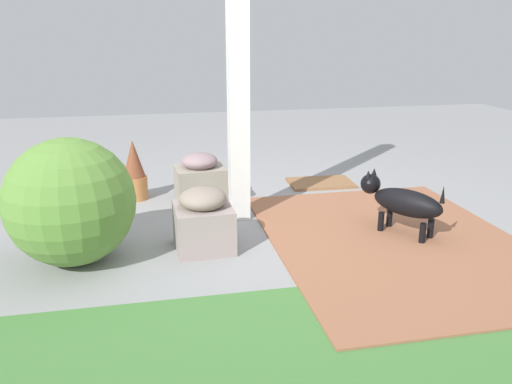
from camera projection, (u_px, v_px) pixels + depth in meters
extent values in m
plane|color=gray|center=(270.00, 227.00, 4.08)|extent=(12.00, 12.00, 0.00)
cube|color=#955E42|center=(395.00, 241.00, 3.79)|extent=(1.80, 2.40, 0.02)
cube|color=white|center=(238.00, 58.00, 3.91)|extent=(0.16, 0.16, 2.58)
cube|color=gray|center=(200.00, 185.00, 4.60)|extent=(0.45, 0.38, 0.33)
ellipsoid|color=gray|center=(200.00, 161.00, 4.53)|extent=(0.32, 0.32, 0.14)
cube|color=gray|center=(204.00, 228.00, 3.65)|extent=(0.42, 0.43, 0.32)
ellipsoid|color=gray|center=(203.00, 199.00, 3.58)|extent=(0.34, 0.34, 0.15)
sphere|color=#5B8A38|center=(70.00, 202.00, 3.36)|extent=(0.85, 0.85, 0.85)
cylinder|color=#BA723E|center=(135.00, 188.00, 4.74)|extent=(0.22, 0.22, 0.21)
cone|color=brown|center=(133.00, 159.00, 4.65)|extent=(0.20, 0.20, 0.34)
ellipsoid|color=black|center=(407.00, 203.00, 3.83)|extent=(0.46, 0.56, 0.20)
sphere|color=black|center=(371.00, 184.00, 4.02)|extent=(0.16, 0.16, 0.16)
cone|color=black|center=(368.00, 174.00, 3.96)|extent=(0.05, 0.05, 0.06)
cone|color=black|center=(374.00, 172.00, 4.02)|extent=(0.05, 0.05, 0.06)
cylinder|color=black|center=(381.00, 222.00, 3.95)|extent=(0.05, 0.05, 0.17)
cylinder|color=black|center=(389.00, 218.00, 4.04)|extent=(0.05, 0.05, 0.17)
cylinder|color=black|center=(422.00, 234.00, 3.73)|extent=(0.05, 0.05, 0.17)
cylinder|color=black|center=(430.00, 229.00, 3.82)|extent=(0.05, 0.05, 0.17)
cone|color=black|center=(443.00, 194.00, 3.62)|extent=(0.04, 0.04, 0.13)
cube|color=#8A603D|center=(321.00, 183.00, 5.21)|extent=(0.65, 0.44, 0.03)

